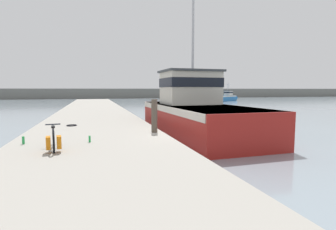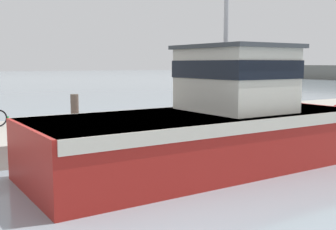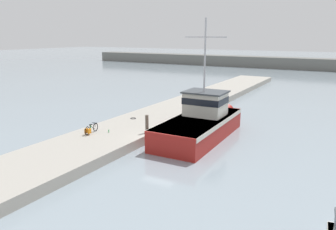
% 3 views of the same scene
% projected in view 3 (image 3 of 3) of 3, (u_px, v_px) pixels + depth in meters
% --- Properties ---
extents(ground_plane, '(320.00, 320.00, 0.00)m').
position_uv_depth(ground_plane, '(163.00, 146.00, 24.19)').
color(ground_plane, '#84939E').
extents(dock_pier, '(5.59, 80.00, 0.70)m').
position_uv_depth(dock_pier, '(120.00, 133.00, 26.07)').
color(dock_pier, '#A39E93').
rests_on(dock_pier, ground_plane).
extents(fishing_boat_main, '(4.11, 11.82, 9.25)m').
position_uv_depth(fishing_boat_main, '(201.00, 121.00, 26.15)').
color(fishing_boat_main, maroon).
rests_on(fishing_boat_main, ground_plane).
extents(bicycle_touring, '(0.57, 1.69, 0.71)m').
position_uv_depth(bicycle_touring, '(90.00, 129.00, 24.76)').
color(bicycle_touring, black).
rests_on(bicycle_touring, dock_pier).
extents(mooring_post, '(0.25, 0.25, 1.38)m').
position_uv_depth(mooring_post, '(147.00, 124.00, 24.91)').
color(mooring_post, '#51473D').
rests_on(mooring_post, dock_pier).
extents(hose_coil, '(0.49, 0.49, 0.05)m').
position_uv_depth(hose_coil, '(133.00, 118.00, 29.31)').
color(hose_coil, black).
rests_on(hose_coil, dock_pier).
extents(water_bottle_by_bike, '(0.07, 0.07, 0.22)m').
position_uv_depth(water_bottle_by_bike, '(109.00, 131.00, 25.11)').
color(water_bottle_by_bike, green).
rests_on(water_bottle_by_bike, dock_pier).
extents(water_bottle_on_curb, '(0.08, 0.08, 0.25)m').
position_uv_depth(water_bottle_on_curb, '(91.00, 126.00, 26.34)').
color(water_bottle_on_curb, green).
rests_on(water_bottle_on_curb, dock_pier).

